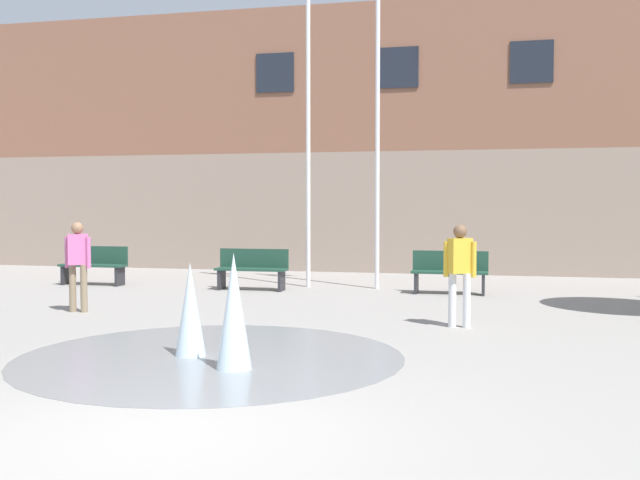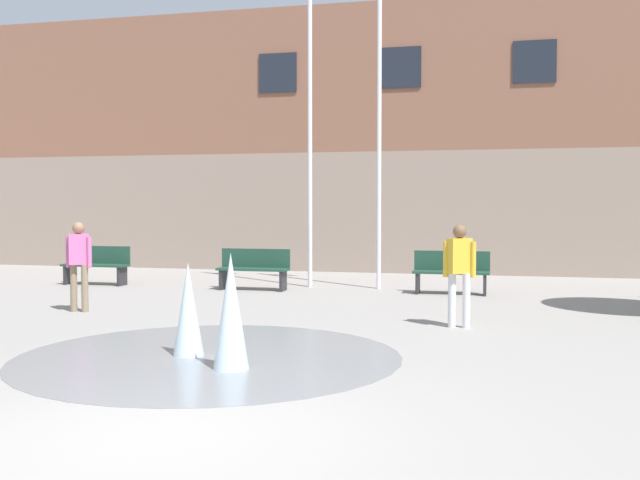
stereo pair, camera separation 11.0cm
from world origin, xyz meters
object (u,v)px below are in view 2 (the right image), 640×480
at_px(park_bench_under_left_flagpole, 254,268).
at_px(park_bench_center, 451,272).
at_px(flagpole_left, 311,114).
at_px(adult_in_red, 79,259).
at_px(flagpole_right, 381,114).
at_px(park_bench_left_of_flagpoles, 97,264).
at_px(adult_near_bench, 459,267).

distance_m(park_bench_under_left_flagpole, park_bench_center, 4.33).
height_order(park_bench_center, flagpole_left, flagpole_left).
bearing_deg(flagpole_left, park_bench_under_left_flagpole, -140.27).
relative_size(park_bench_under_left_flagpole, flagpole_left, 0.21).
xyz_separation_m(adult_in_red, flagpole_right, (4.58, 4.88, 2.99)).
relative_size(park_bench_left_of_flagpoles, adult_near_bench, 1.01).
bearing_deg(park_bench_under_left_flagpole, flagpole_left, 39.73).
relative_size(adult_near_bench, flagpole_left, 0.21).
xyz_separation_m(park_bench_center, flagpole_right, (-1.63, 0.64, 3.44)).
bearing_deg(flagpole_right, adult_in_red, -133.18).
bearing_deg(park_bench_under_left_flagpole, adult_near_bench, -40.82).
height_order(park_bench_center, flagpole_right, flagpole_right).
xyz_separation_m(adult_in_red, flagpole_left, (2.98, 4.88, 3.04)).
xyz_separation_m(park_bench_left_of_flagpoles, flagpole_left, (5.07, 0.76, 3.50)).
distance_m(park_bench_left_of_flagpoles, adult_near_bench, 9.71).
bearing_deg(adult_near_bench, adult_in_red, -34.17).
height_order(park_bench_under_left_flagpole, flagpole_right, flagpole_right).
bearing_deg(park_bench_under_left_flagpole, park_bench_left_of_flagpoles, 177.85).
bearing_deg(adult_near_bench, park_bench_under_left_flagpole, -73.99).
bearing_deg(park_bench_left_of_flagpoles, adult_in_red, -63.14).
xyz_separation_m(park_bench_left_of_flagpoles, park_bench_under_left_flagpole, (3.98, -0.15, 0.00)).
height_order(park_bench_left_of_flagpoles, park_bench_under_left_flagpole, same).
height_order(adult_near_bench, adult_in_red, same).
xyz_separation_m(park_bench_left_of_flagpoles, adult_in_red, (2.09, -4.13, 0.45)).
distance_m(flagpole_left, flagpole_right, 1.60).
height_order(park_bench_left_of_flagpoles, flagpole_left, flagpole_left).
bearing_deg(park_bench_left_of_flagpoles, park_bench_under_left_flagpole, -2.15).
relative_size(adult_in_red, flagpole_right, 0.22).
bearing_deg(park_bench_center, flagpole_right, 158.43).
height_order(park_bench_left_of_flagpoles, adult_near_bench, adult_near_bench).
relative_size(park_bench_left_of_flagpoles, flagpole_right, 0.22).
relative_size(park_bench_left_of_flagpoles, park_bench_center, 1.00).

